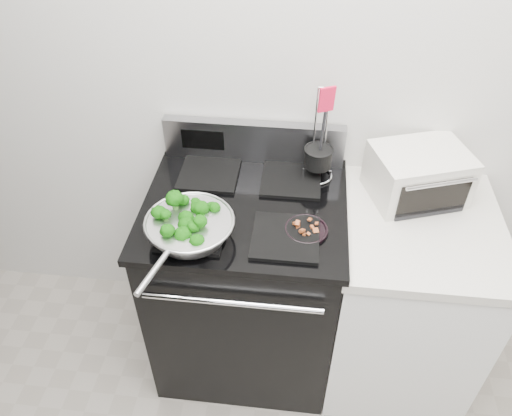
# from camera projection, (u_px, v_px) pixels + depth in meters

# --- Properties ---
(back_wall) EXTENTS (4.00, 0.02, 2.70)m
(back_wall) POSITION_uv_depth(u_px,v_px,m) (333.00, 73.00, 1.89)
(back_wall) COLOR beige
(back_wall) RESTS_ON ground
(gas_range) EXTENTS (0.79, 0.69, 1.13)m
(gas_range) POSITION_uv_depth(u_px,v_px,m) (246.00, 282.00, 2.24)
(gas_range) COLOR black
(gas_range) RESTS_ON floor
(counter) EXTENTS (0.62, 0.68, 0.92)m
(counter) POSITION_uv_depth(u_px,v_px,m) (401.00, 300.00, 2.19)
(counter) COLOR white
(counter) RESTS_ON floor
(skillet) EXTENTS (0.32, 0.50, 0.07)m
(skillet) POSITION_uv_depth(u_px,v_px,m) (190.00, 227.00, 1.76)
(skillet) COLOR silver
(skillet) RESTS_ON gas_range
(broccoli_pile) EXTENTS (0.25, 0.25, 0.09)m
(broccoli_pile) POSITION_uv_depth(u_px,v_px,m) (189.00, 223.00, 1.75)
(broccoli_pile) COLOR black
(broccoli_pile) RESTS_ON skillet
(bacon_plate) EXTENTS (0.16, 0.16, 0.04)m
(bacon_plate) POSITION_uv_depth(u_px,v_px,m) (306.00, 228.00, 1.81)
(bacon_plate) COLOR black
(bacon_plate) RESTS_ON gas_range
(utensil_holder) EXTENTS (0.13, 0.13, 0.41)m
(utensil_holder) POSITION_uv_depth(u_px,v_px,m) (318.00, 162.00, 2.02)
(utensil_holder) COLOR silver
(utensil_holder) RESTS_ON gas_range
(toaster_oven) EXTENTS (0.42, 0.37, 0.20)m
(toaster_oven) POSITION_uv_depth(u_px,v_px,m) (418.00, 174.00, 1.96)
(toaster_oven) COLOR silver
(toaster_oven) RESTS_ON counter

